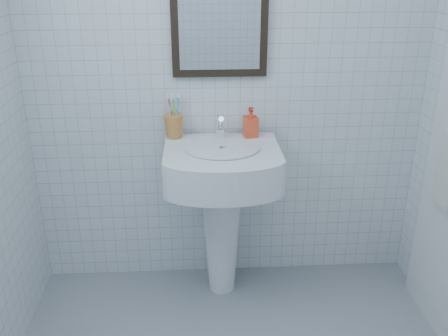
{
  "coord_description": "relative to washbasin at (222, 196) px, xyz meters",
  "views": [
    {
      "loc": [
        -0.18,
        -1.46,
        1.84
      ],
      "look_at": [
        -0.04,
        0.86,
        0.84
      ],
      "focal_mm": 40.0,
      "sensor_mm": 36.0,
      "label": 1
    }
  ],
  "objects": [
    {
      "name": "toothbrush_cup",
      "position": [
        -0.25,
        0.13,
        0.36
      ],
      "size": [
        0.13,
        0.13,
        0.13
      ],
      "primitive_type": null,
      "rotation": [
        0.0,
        0.0,
        -0.25
      ],
      "color": "#C67B36",
      "rests_on": "washbasin"
    },
    {
      "name": "soap_dispenser",
      "position": [
        0.16,
        0.13,
        0.38
      ],
      "size": [
        0.09,
        0.09,
        0.16
      ],
      "primitive_type": "imported",
      "rotation": [
        0.0,
        0.0,
        0.18
      ],
      "color": "red",
      "rests_on": "washbasin"
    },
    {
      "name": "hand_towel",
      "position": [
        1.09,
        -0.3,
        0.25
      ],
      "size": [
        0.03,
        0.16,
        0.38
      ],
      "primitive_type": "cube",
      "color": "beige",
      "rests_on": "towel_ring"
    },
    {
      "name": "washbasin",
      "position": [
        0.0,
        0.0,
        0.0
      ],
      "size": [
        0.6,
        0.44,
        0.93
      ],
      "color": "white",
      "rests_on": "ground"
    },
    {
      "name": "wall_mirror",
      "position": [
        0.0,
        0.19,
        0.93
      ],
      "size": [
        0.5,
        0.04,
        0.62
      ],
      "color": "black",
      "rests_on": "wall_back"
    },
    {
      "name": "faucet",
      "position": [
        0.0,
        0.11,
        0.35
      ],
      "size": [
        0.06,
        0.12,
        0.14
      ],
      "color": "silver",
      "rests_on": "washbasin"
    },
    {
      "name": "wall_back",
      "position": [
        0.05,
        0.21,
        0.63
      ],
      "size": [
        2.2,
        0.02,
        2.5
      ],
      "primitive_type": "cube",
      "color": "silver",
      "rests_on": "ground"
    }
  ]
}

